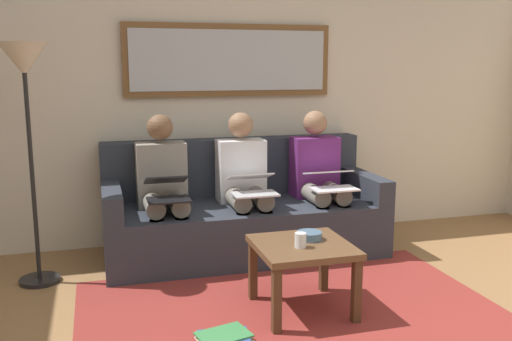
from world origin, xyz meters
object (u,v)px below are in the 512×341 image
Objects in this scene: person_middle at (244,180)px; standing_lamp at (26,86)px; person_right at (163,185)px; coffee_table at (303,254)px; laptop_black at (167,188)px; magazine_stack at (224,338)px; laptop_silver at (252,184)px; cup at (300,240)px; couch at (242,214)px; person_left at (319,176)px; bowl at (309,236)px; laptop_white at (331,179)px; framed_mirror at (230,60)px.

standing_lamp is (1.55, 0.20, 0.76)m from person_middle.
person_right is 1.20m from standing_lamp.
coffee_table is 1.19m from laptop_black.
person_right is at bearing -84.19° from magazine_stack.
person_right is (0.64, -0.24, -0.02)m from laptop_silver.
laptop_silver is (0.03, -0.97, 0.15)m from cup.
person_left is (-0.64, 0.07, 0.30)m from couch.
person_right is 0.23m from laptop_black.
coffee_table is at bearing 94.36° from laptop_silver.
coffee_table is 0.14m from bowl.
couch is 1.17m from bowl.
laptop_black is (0.67, -0.98, 0.15)m from cup.
laptop_white reaches higher than bowl.
person_left and person_middle have the same top height.
laptop_white is at bearing 90.00° from person_left.
laptop_silver is at bearing -0.68° from laptop_white.
cup is at bearing 91.40° from person_middle.
couch is at bearing 90.00° from framed_mirror.
couch is 1.60m from magazine_stack.
person_middle reaches higher than cup.
person_right is 0.69× the size of standing_lamp.
cup is at bearing -157.47° from magazine_stack.
couch reaches higher than cup.
standing_lamp reaches higher than coffee_table.
laptop_silver is at bearing 90.00° from framed_mirror.
person_left is at bearing -90.00° from laptop_white.
person_left is at bearing 180.00° from person_middle.
cup is 0.17m from bowl.
couch is 1.24× the size of framed_mirror.
framed_mirror is at bearing -88.98° from cup.
standing_lamp reaches higher than couch.
laptop_silver is 0.68m from person_right.
magazine_stack is (1.13, 1.43, -0.58)m from person_left.
person_right is (0.64, 0.46, -0.94)m from framed_mirror.
laptop_black reaches higher than laptop_silver.
coffee_table is (-0.07, 1.22, 0.05)m from couch.
standing_lamp reaches higher than laptop_black.
bowl is 1.10m from person_middle.
magazine_stack is at bearing 130.62° from standing_lamp.
person_middle reaches higher than laptop_white.
couch reaches higher than coffee_table.
person_middle reaches higher than couch.
person_right is at bearing -20.66° from laptop_silver.
cup is at bearing 124.37° from laptop_black.
couch is at bearing -83.12° from bowl.
person_left is 1.91m from magazine_stack.
person_left is at bearing 180.00° from person_right.
person_right reaches higher than cup.
cup is (-0.03, 1.67, -1.07)m from framed_mirror.
laptop_silver is (0.00, 0.31, 0.32)m from couch.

